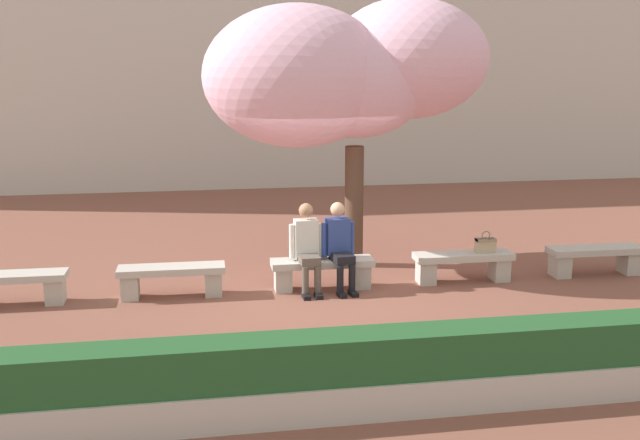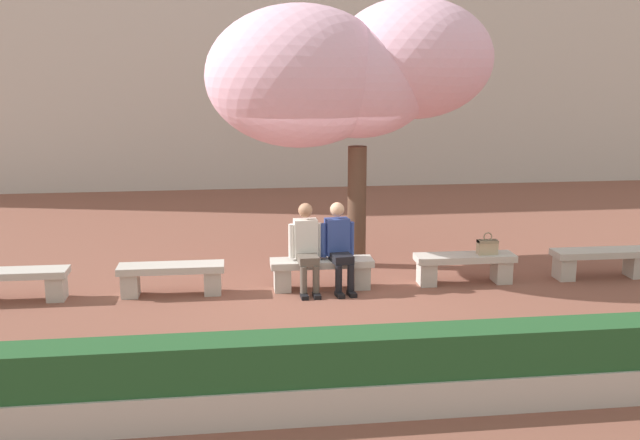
% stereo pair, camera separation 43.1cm
% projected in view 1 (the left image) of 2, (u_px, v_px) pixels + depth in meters
% --- Properties ---
extents(ground_plane, '(100.00, 100.00, 0.00)m').
position_uv_depth(ground_plane, '(322.00, 289.00, 11.08)').
color(ground_plane, brown).
extents(stone_bench_west_end, '(1.52, 0.44, 0.45)m').
position_uv_depth(stone_bench_west_end, '(11.00, 284.00, 10.29)').
color(stone_bench_west_end, '#BCB7AD').
rests_on(stone_bench_west_end, ground).
extents(stone_bench_near_west, '(1.52, 0.44, 0.45)m').
position_uv_depth(stone_bench_near_west, '(172.00, 277.00, 10.66)').
color(stone_bench_near_west, '#BCB7AD').
rests_on(stone_bench_near_west, ground).
extents(stone_bench_center, '(1.52, 0.44, 0.45)m').
position_uv_depth(stone_bench_center, '(322.00, 270.00, 11.02)').
color(stone_bench_center, '#BCB7AD').
rests_on(stone_bench_center, ground).
extents(stone_bench_near_east, '(1.52, 0.44, 0.45)m').
position_uv_depth(stone_bench_near_east, '(463.00, 263.00, 11.39)').
color(stone_bench_near_east, '#BCB7AD').
rests_on(stone_bench_near_east, ground).
extents(stone_bench_east_end, '(1.52, 0.44, 0.45)m').
position_uv_depth(stone_bench_east_end, '(595.00, 257.00, 11.76)').
color(stone_bench_east_end, '#BCB7AD').
rests_on(stone_bench_east_end, ground).
extents(person_seated_left, '(0.51, 0.69, 1.29)m').
position_uv_depth(person_seated_left, '(307.00, 244.00, 10.85)').
color(person_seated_left, black).
rests_on(person_seated_left, ground).
extents(person_seated_right, '(0.51, 0.71, 1.29)m').
position_uv_depth(person_seated_right, '(339.00, 243.00, 10.93)').
color(person_seated_right, black).
rests_on(person_seated_right, ground).
extents(handbag, '(0.30, 0.15, 0.34)m').
position_uv_depth(handbag, '(486.00, 244.00, 11.36)').
color(handbag, tan).
rests_on(handbag, stone_bench_near_east).
extents(cherry_tree_main, '(4.61, 2.95, 4.31)m').
position_uv_depth(cherry_tree_main, '(349.00, 72.00, 11.81)').
color(cherry_tree_main, '#513828').
rests_on(cherry_tree_main, ground).
extents(planter_hedge_foreground, '(15.10, 0.50, 0.80)m').
position_uv_depth(planter_hedge_foreground, '(395.00, 372.00, 7.15)').
color(planter_hedge_foreground, '#BCB7AD').
rests_on(planter_hedge_foreground, ground).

